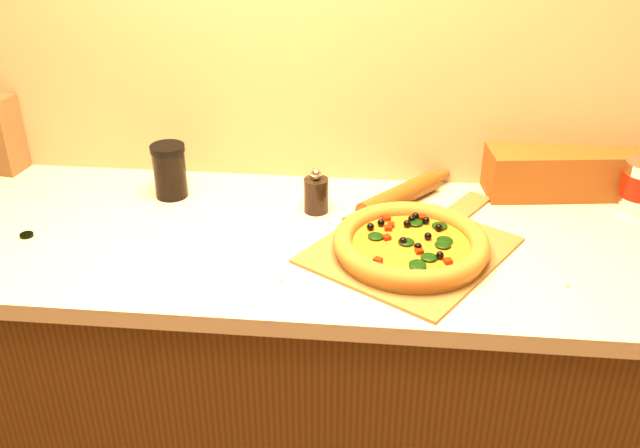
{
  "coord_description": "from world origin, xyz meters",
  "views": [
    {
      "loc": [
        0.22,
        -0.02,
        1.74
      ],
      "look_at": [
        0.09,
        1.38,
        0.96
      ],
      "focal_mm": 40.0,
      "sensor_mm": 36.0,
      "label": 1
    }
  ],
  "objects_px": {
    "pizza_peel": "(414,247)",
    "dark_jar": "(170,171)",
    "rolling_pin": "(399,196)",
    "pizza": "(411,244)",
    "pepper_grinder": "(316,194)"
  },
  "relations": [
    {
      "from": "pizza_peel",
      "to": "dark_jar",
      "type": "relative_size",
      "value": 4.14
    },
    {
      "from": "pizza_peel",
      "to": "rolling_pin",
      "type": "height_order",
      "value": "rolling_pin"
    },
    {
      "from": "pizza_peel",
      "to": "pizza",
      "type": "bearing_deg",
      "value": -72.26
    },
    {
      "from": "pizza",
      "to": "pepper_grinder",
      "type": "relative_size",
      "value": 2.98
    },
    {
      "from": "pizza_peel",
      "to": "dark_jar",
      "type": "height_order",
      "value": "dark_jar"
    },
    {
      "from": "pepper_grinder",
      "to": "rolling_pin",
      "type": "bearing_deg",
      "value": 13.66
    },
    {
      "from": "pizza",
      "to": "rolling_pin",
      "type": "distance_m",
      "value": 0.25
    },
    {
      "from": "pizza_peel",
      "to": "pepper_grinder",
      "type": "distance_m",
      "value": 0.29
    },
    {
      "from": "pizza",
      "to": "rolling_pin",
      "type": "bearing_deg",
      "value": 95.97
    },
    {
      "from": "pepper_grinder",
      "to": "dark_jar",
      "type": "xyz_separation_m",
      "value": [
        -0.38,
        0.05,
        0.02
      ]
    },
    {
      "from": "dark_jar",
      "to": "pepper_grinder",
      "type": "bearing_deg",
      "value": -7.15
    },
    {
      "from": "pepper_grinder",
      "to": "dark_jar",
      "type": "relative_size",
      "value": 0.83
    },
    {
      "from": "rolling_pin",
      "to": "dark_jar",
      "type": "xyz_separation_m",
      "value": [
        -0.59,
        -0.0,
        0.04
      ]
    },
    {
      "from": "pepper_grinder",
      "to": "pizza",
      "type": "bearing_deg",
      "value": -40.09
    },
    {
      "from": "pepper_grinder",
      "to": "rolling_pin",
      "type": "relative_size",
      "value": 0.38
    }
  ]
}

